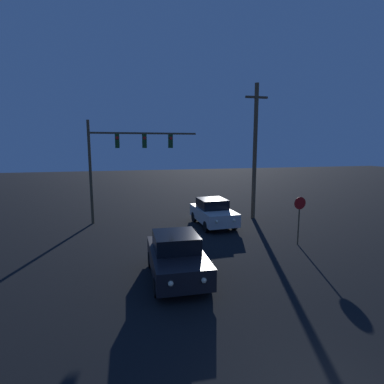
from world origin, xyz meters
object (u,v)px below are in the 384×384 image
Objects in this scene: traffic_signal_mast at (123,152)px; utility_pole at (255,150)px; car_far at (213,212)px; car_near at (177,256)px; stop_sign at (299,212)px.

utility_pole reaches higher than traffic_signal_mast.
car_far is at bearing -23.75° from traffic_signal_mast.
car_far is at bearing -116.45° from car_near.
utility_pole is at bearing -7.36° from traffic_signal_mast.
stop_sign reaches higher than car_far.
stop_sign is 0.27× the size of utility_pole.
car_near is 7.28m from stop_sign.
car_far is (3.77, 7.01, 0.00)m from car_near.
traffic_signal_mast reaches higher than car_far.
car_far is at bearing 123.24° from stop_sign.
car_near is at bearing -130.96° from utility_pole.
car_near is 7.96m from car_far.
stop_sign is (6.85, 2.31, 0.87)m from car_near.
car_far is at bearing -159.73° from utility_pole.
utility_pole reaches higher than stop_sign.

